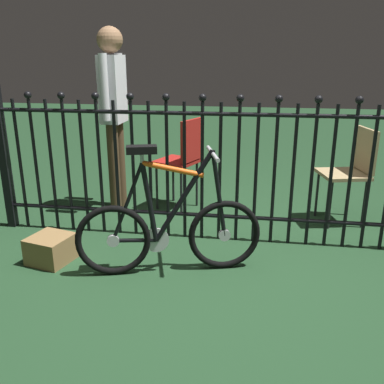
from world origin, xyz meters
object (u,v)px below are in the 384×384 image
object	(u,v)px
bicycle	(169,230)
display_crate	(51,249)
chair_red	(183,155)
chair_tan	(352,166)
person_visitor	(113,104)

from	to	relation	value
bicycle	display_crate	xyz separation A→B (m)	(-0.91, 0.01, -0.22)
chair_red	display_crate	world-z (taller)	chair_red
chair_tan	person_visitor	world-z (taller)	person_visitor
bicycle	chair_red	bearing A→B (deg)	95.39
chair_tan	person_visitor	distance (m)	2.28
display_crate	chair_tan	bearing A→B (deg)	26.55
chair_tan	display_crate	distance (m)	2.67
person_visitor	display_crate	xyz separation A→B (m)	(-0.14, -1.20, -0.95)
chair_tan	person_visitor	bearing A→B (deg)	179.29
chair_tan	display_crate	xyz separation A→B (m)	(-2.35, -1.18, -0.43)
bicycle	chair_tan	world-z (taller)	bicycle
bicycle	display_crate	size ratio (longest dim) A/B	4.43
display_crate	chair_red	bearing A→B (deg)	58.20
bicycle	person_visitor	distance (m)	1.62
bicycle	chair_red	world-z (taller)	bicycle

